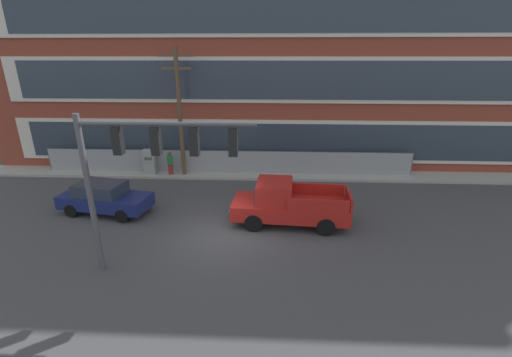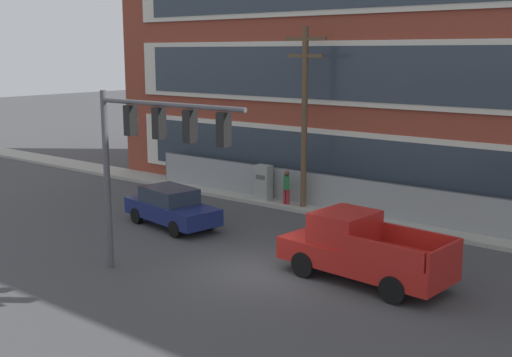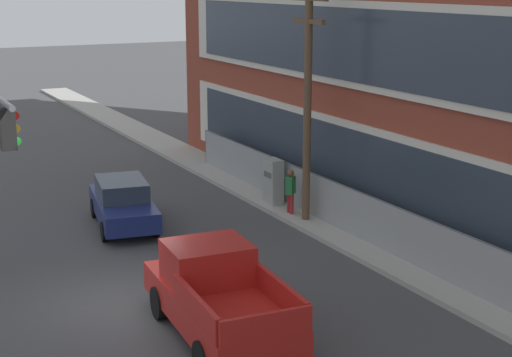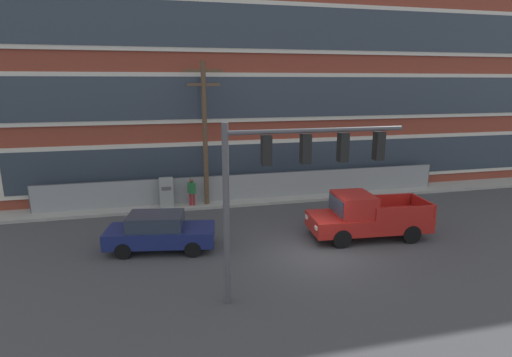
% 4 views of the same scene
% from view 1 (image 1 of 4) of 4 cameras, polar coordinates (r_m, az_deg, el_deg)
% --- Properties ---
extents(ground_plane, '(160.00, 160.00, 0.00)m').
position_cam_1_polar(ground_plane, '(15.21, -5.38, -9.31)').
color(ground_plane, '#424244').
extents(sidewalk_building_side, '(80.00, 1.88, 0.16)m').
position_cam_1_polar(sidewalk_building_side, '(22.29, -2.67, 0.71)').
color(sidewalk_building_side, '#9E9B93').
rests_on(sidewalk_building_side, ground).
extents(brick_mill_building, '(45.09, 11.35, 19.53)m').
position_cam_1_polar(brick_mill_building, '(27.60, 11.08, 24.52)').
color(brick_mill_building, brown).
rests_on(brick_mill_building, ground).
extents(chain_link_fence, '(23.61, 0.06, 1.64)m').
position_cam_1_polar(chain_link_fence, '(22.22, -4.95, 2.66)').
color(chain_link_fence, gray).
rests_on(chain_link_fence, ground).
extents(traffic_signal_mast, '(5.75, 0.43, 5.69)m').
position_cam_1_polar(traffic_signal_mast, '(11.63, -18.21, 3.21)').
color(traffic_signal_mast, '#4C4C51').
rests_on(traffic_signal_mast, ground).
extents(pickup_truck_red, '(5.43, 2.43, 2.04)m').
position_cam_1_polar(pickup_truck_red, '(15.78, 5.26, -4.28)').
color(pickup_truck_red, '#AD1E19').
rests_on(pickup_truck_red, ground).
extents(sedan_navy, '(4.61, 2.43, 1.56)m').
position_cam_1_polar(sedan_navy, '(18.41, -23.95, -2.92)').
color(sedan_navy, navy).
rests_on(sedan_navy, ground).
extents(utility_pole_near_corner, '(2.03, 0.26, 7.87)m').
position_cam_1_polar(utility_pole_near_corner, '(21.56, -12.62, 11.21)').
color(utility_pole_near_corner, brown).
rests_on(utility_pole_near_corner, ground).
extents(electrical_cabinet, '(0.74, 0.48, 1.77)m').
position_cam_1_polar(electrical_cabinet, '(22.93, -17.29, 2.49)').
color(electrical_cabinet, '#939993').
rests_on(electrical_cabinet, ground).
extents(pedestrian_near_cabinet, '(0.44, 0.46, 1.69)m').
position_cam_1_polar(pedestrian_near_cabinet, '(22.40, -14.11, 2.63)').
color(pedestrian_near_cabinet, maroon).
rests_on(pedestrian_near_cabinet, ground).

